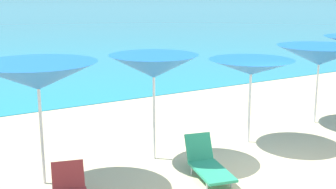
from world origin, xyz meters
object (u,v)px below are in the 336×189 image
umbrella_2 (38,76)px  umbrella_5 (319,56)px  umbrella_4 (251,67)px  umbrella_3 (154,66)px  lounge_chair_0 (207,163)px

umbrella_2 → umbrella_5: umbrella_2 is taller
umbrella_4 → umbrella_5: bearing=6.7°
umbrella_3 → umbrella_5: size_ratio=0.90×
umbrella_2 → lounge_chair_0: umbrella_2 is taller
umbrella_4 → lounge_chair_0: 2.85m
umbrella_4 → umbrella_3: bearing=175.1°
umbrella_2 → umbrella_3: size_ratio=1.04×
umbrella_3 → lounge_chair_0: (0.39, -1.41, -1.74)m
umbrella_5 → lounge_chair_0: (-4.75, -1.51, -1.58)m
umbrella_2 → umbrella_4: 4.89m
umbrella_2 → umbrella_4: umbrella_2 is taller
umbrella_4 → lounge_chair_0: bearing=-150.1°
umbrella_3 → lounge_chair_0: umbrella_3 is taller
umbrella_3 → lounge_chair_0: size_ratio=1.53×
umbrella_2 → lounge_chair_0: 3.58m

